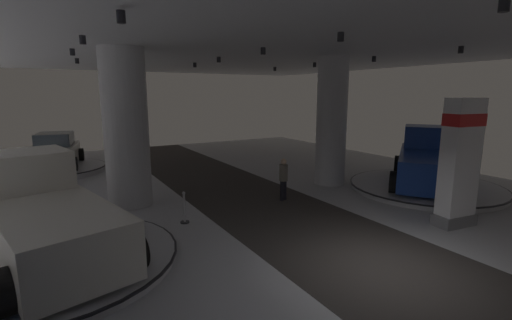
{
  "coord_description": "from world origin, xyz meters",
  "views": [
    {
      "loc": [
        -6.41,
        -5.02,
        3.98
      ],
      "look_at": [
        0.49,
        6.81,
        1.4
      ],
      "focal_mm": 25.0,
      "sensor_mm": 36.0,
      "label": 1
    }
  ],
  "objects_px": {
    "visitor_walking_near": "(283,177)",
    "column_right": "(331,122)",
    "column_left": "(126,129)",
    "display_platform_mid_left": "(53,262)",
    "display_platform_deep_left": "(57,169)",
    "display_car_deep_left": "(56,152)",
    "pickup_truck_mid_left": "(44,216)",
    "pickup_truck_mid_right": "(427,161)",
    "display_platform_mid_right": "(425,187)",
    "brand_sign_pylon": "(460,161)"
  },
  "relations": [
    {
      "from": "visitor_walking_near",
      "to": "column_right",
      "type": "bearing_deg",
      "value": 18.32
    },
    {
      "from": "column_left",
      "to": "display_platform_mid_left",
      "type": "xyz_separation_m",
      "value": [
        -2.55,
        -4.03,
        -2.62
      ]
    },
    {
      "from": "display_platform_deep_left",
      "to": "display_car_deep_left",
      "type": "distance_m",
      "value": 0.9
    },
    {
      "from": "column_right",
      "to": "visitor_walking_near",
      "type": "height_order",
      "value": "column_right"
    },
    {
      "from": "column_right",
      "to": "visitor_walking_near",
      "type": "relative_size",
      "value": 3.46
    },
    {
      "from": "display_platform_mid_left",
      "to": "pickup_truck_mid_left",
      "type": "height_order",
      "value": "pickup_truck_mid_left"
    },
    {
      "from": "display_platform_deep_left",
      "to": "pickup_truck_mid_right",
      "type": "bearing_deg",
      "value": -40.16
    },
    {
      "from": "display_platform_mid_right",
      "to": "display_platform_mid_left",
      "type": "bearing_deg",
      "value": 179.33
    },
    {
      "from": "display_car_deep_left",
      "to": "pickup_truck_mid_left",
      "type": "xyz_separation_m",
      "value": [
        -0.48,
        -11.07,
        0.09
      ]
    },
    {
      "from": "display_car_deep_left",
      "to": "display_platform_mid_right",
      "type": "height_order",
      "value": "display_car_deep_left"
    },
    {
      "from": "display_car_deep_left",
      "to": "visitor_walking_near",
      "type": "xyz_separation_m",
      "value": [
        7.23,
        -9.74,
        -0.16
      ]
    },
    {
      "from": "column_left",
      "to": "pickup_truck_mid_right",
      "type": "xyz_separation_m",
      "value": [
        11.26,
        -4.0,
        -1.58
      ]
    },
    {
      "from": "column_right",
      "to": "pickup_truck_mid_left",
      "type": "distance_m",
      "value": 11.31
    },
    {
      "from": "display_platform_deep_left",
      "to": "pickup_truck_mid_right",
      "type": "relative_size",
      "value": 0.83
    },
    {
      "from": "display_platform_deep_left",
      "to": "display_platform_mid_right",
      "type": "xyz_separation_m",
      "value": [
        13.16,
        -11.51,
        -0.04
      ]
    },
    {
      "from": "visitor_walking_near",
      "to": "display_platform_deep_left",
      "type": "bearing_deg",
      "value": 126.69
    },
    {
      "from": "brand_sign_pylon",
      "to": "visitor_walking_near",
      "type": "relative_size",
      "value": 2.42
    },
    {
      "from": "display_car_deep_left",
      "to": "pickup_truck_mid_right",
      "type": "relative_size",
      "value": 0.81
    },
    {
      "from": "display_platform_mid_left",
      "to": "column_left",
      "type": "bearing_deg",
      "value": 57.65
    },
    {
      "from": "visitor_walking_near",
      "to": "display_car_deep_left",
      "type": "bearing_deg",
      "value": 126.59
    },
    {
      "from": "display_car_deep_left",
      "to": "pickup_truck_mid_right",
      "type": "xyz_separation_m",
      "value": [
        13.41,
        -11.35,
        0.1
      ]
    },
    {
      "from": "display_platform_mid_right",
      "to": "pickup_truck_mid_left",
      "type": "bearing_deg",
      "value": 178.02
    },
    {
      "from": "display_car_deep_left",
      "to": "pickup_truck_mid_left",
      "type": "relative_size",
      "value": 0.79
    },
    {
      "from": "column_right",
      "to": "display_platform_deep_left",
      "type": "bearing_deg",
      "value": 140.47
    },
    {
      "from": "column_left",
      "to": "brand_sign_pylon",
      "type": "bearing_deg",
      "value": -41.37
    },
    {
      "from": "display_platform_mid_left",
      "to": "display_platform_deep_left",
      "type": "bearing_deg",
      "value": 88.0
    },
    {
      "from": "brand_sign_pylon",
      "to": "display_platform_mid_right",
      "type": "distance_m",
      "value": 4.54
    },
    {
      "from": "display_car_deep_left",
      "to": "display_platform_mid_right",
      "type": "distance_m",
      "value": 17.52
    },
    {
      "from": "display_platform_deep_left",
      "to": "display_platform_mid_left",
      "type": "bearing_deg",
      "value": -92.0
    },
    {
      "from": "display_car_deep_left",
      "to": "visitor_walking_near",
      "type": "height_order",
      "value": "display_car_deep_left"
    },
    {
      "from": "column_right",
      "to": "display_car_deep_left",
      "type": "distance_m",
      "value": 13.69
    },
    {
      "from": "column_left",
      "to": "display_platform_mid_right",
      "type": "xyz_separation_m",
      "value": [
        11.0,
        -4.19,
        -2.62
      ]
    },
    {
      "from": "display_platform_deep_left",
      "to": "visitor_walking_near",
      "type": "bearing_deg",
      "value": -53.31
    },
    {
      "from": "display_platform_mid_right",
      "to": "display_platform_mid_left",
      "type": "relative_size",
      "value": 1.07
    },
    {
      "from": "brand_sign_pylon",
      "to": "display_platform_mid_right",
      "type": "relative_size",
      "value": 0.63
    },
    {
      "from": "display_car_deep_left",
      "to": "display_platform_mid_left",
      "type": "xyz_separation_m",
      "value": [
        -0.4,
        -11.38,
        -0.94
      ]
    },
    {
      "from": "visitor_walking_near",
      "to": "display_platform_mid_left",
      "type": "bearing_deg",
      "value": -167.82
    },
    {
      "from": "column_left",
      "to": "pickup_truck_mid_right",
      "type": "height_order",
      "value": "column_left"
    },
    {
      "from": "pickup_truck_mid_right",
      "to": "display_platform_mid_left",
      "type": "distance_m",
      "value": 13.85
    },
    {
      "from": "column_right",
      "to": "brand_sign_pylon",
      "type": "xyz_separation_m",
      "value": [
        -0.19,
        -5.84,
        -0.76
      ]
    },
    {
      "from": "display_platform_mid_left",
      "to": "visitor_walking_near",
      "type": "height_order",
      "value": "visitor_walking_near"
    },
    {
      "from": "display_platform_mid_right",
      "to": "pickup_truck_mid_left",
      "type": "relative_size",
      "value": 1.08
    },
    {
      "from": "pickup_truck_mid_left",
      "to": "column_right",
      "type": "bearing_deg",
      "value": 12.4
    },
    {
      "from": "pickup_truck_mid_right",
      "to": "pickup_truck_mid_left",
      "type": "xyz_separation_m",
      "value": [
        -13.89,
        0.28,
        -0.01
      ]
    },
    {
      "from": "display_platform_deep_left",
      "to": "pickup_truck_mid_left",
      "type": "relative_size",
      "value": 0.82
    },
    {
      "from": "brand_sign_pylon",
      "to": "display_car_deep_left",
      "type": "relative_size",
      "value": 0.86
    },
    {
      "from": "pickup_truck_mid_right",
      "to": "pickup_truck_mid_left",
      "type": "distance_m",
      "value": 13.89
    },
    {
      "from": "column_right",
      "to": "pickup_truck_mid_left",
      "type": "height_order",
      "value": "column_right"
    },
    {
      "from": "display_platform_deep_left",
      "to": "display_car_deep_left",
      "type": "relative_size",
      "value": 1.03
    },
    {
      "from": "brand_sign_pylon",
      "to": "display_platform_mid_right",
      "type": "height_order",
      "value": "brand_sign_pylon"
    }
  ]
}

